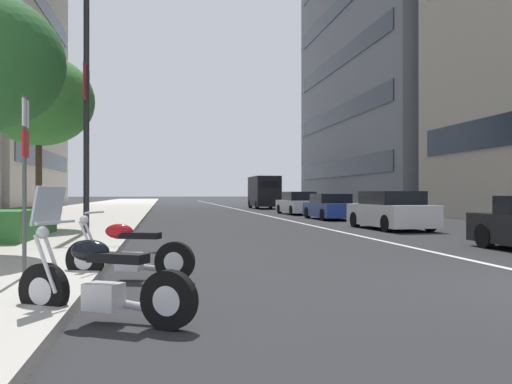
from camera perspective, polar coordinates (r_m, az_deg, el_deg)
sidewalk_right_plaza at (r=36.62m, az=-18.15°, el=-2.15°), size 160.00×8.41×0.15m
lane_centre_stripe at (r=41.71m, az=-1.42°, el=-2.00°), size 110.00×0.16×0.01m
motorcycle_second_in_row at (r=5.91m, az=-16.52°, el=-9.38°), size 1.17×1.95×1.46m
motorcycle_mid_row at (r=8.62m, az=-13.68°, el=-6.57°), size 0.90×2.04×1.09m
car_far_down_avenue at (r=20.69m, az=14.38°, el=-2.02°), size 4.30×2.05×1.45m
car_mid_block_traffic at (r=27.86m, az=8.05°, el=-1.66°), size 4.19×1.95×1.34m
car_following_behind at (r=34.04m, az=4.57°, el=-1.29°), size 4.57×2.00×1.47m
delivery_van_ahead at (r=46.84m, az=0.87°, el=0.05°), size 5.14×2.17×2.85m
parking_sign_by_curb at (r=8.47m, az=-23.74°, el=2.83°), size 0.32×0.06×2.66m
street_lamp_with_banners at (r=17.78m, az=-16.61°, el=12.31°), size 1.26×2.72×8.42m
clipped_hedge_bed at (r=16.13m, az=-24.14°, el=-3.09°), size 4.46×1.10×0.78m
street_tree_mid_sidewalk at (r=20.47m, az=-22.45°, el=9.18°), size 3.83×3.83×6.18m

